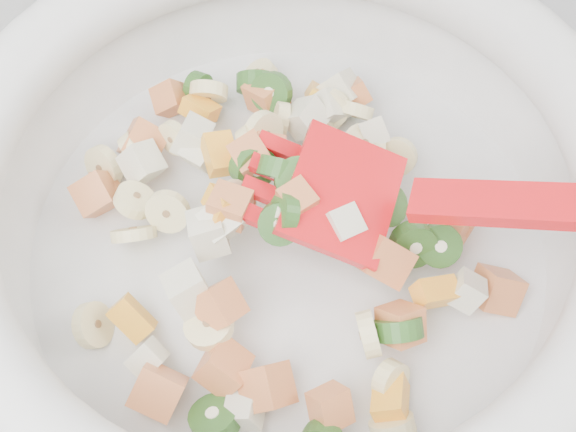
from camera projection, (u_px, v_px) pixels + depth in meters
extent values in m
cylinder|color=white|center=(288.00, 249.00, 0.50)|extent=(0.33, 0.33, 0.02)
torus|color=white|center=(288.00, 180.00, 0.44)|extent=(0.40, 0.40, 0.04)
cylinder|color=#FFE6AA|center=(103.00, 167.00, 0.51)|extent=(0.03, 0.04, 0.03)
cylinder|color=#FFE6AA|center=(263.00, 133.00, 0.49)|extent=(0.03, 0.03, 0.03)
cylinder|color=#FFE6AA|center=(327.00, 167.00, 0.47)|extent=(0.03, 0.04, 0.03)
cylinder|color=#FFE6AA|center=(330.00, 107.00, 0.52)|extent=(0.03, 0.03, 0.03)
cylinder|color=#FFE6AA|center=(134.00, 234.00, 0.48)|extent=(0.03, 0.02, 0.03)
cylinder|color=#FFE6AA|center=(391.00, 380.00, 0.43)|extent=(0.03, 0.03, 0.03)
cylinder|color=#FFE6AA|center=(233.00, 203.00, 0.46)|extent=(0.04, 0.04, 0.03)
cylinder|color=#FFE6AA|center=(281.00, 120.00, 0.52)|extent=(0.02, 0.03, 0.03)
cylinder|color=#FFE6AA|center=(93.00, 325.00, 0.45)|extent=(0.03, 0.04, 0.04)
cylinder|color=#FFE6AA|center=(393.00, 426.00, 0.42)|extent=(0.03, 0.03, 0.03)
cylinder|color=#FFE6AA|center=(136.00, 150.00, 0.51)|extent=(0.02, 0.03, 0.03)
cylinder|color=#FFE6AA|center=(363.00, 146.00, 0.50)|extent=(0.04, 0.04, 0.02)
cylinder|color=#FFE6AA|center=(355.00, 110.00, 0.52)|extent=(0.03, 0.03, 0.03)
cylinder|color=#FFE6AA|center=(398.00, 157.00, 0.50)|extent=(0.03, 0.03, 0.03)
cylinder|color=#FFE6AA|center=(351.00, 173.00, 0.48)|extent=(0.03, 0.03, 0.03)
cylinder|color=#FFE6AA|center=(333.00, 110.00, 0.53)|extent=(0.03, 0.03, 0.03)
cylinder|color=#FFE6AA|center=(135.00, 200.00, 0.48)|extent=(0.03, 0.04, 0.02)
cylinder|color=#FFE6AA|center=(383.00, 164.00, 0.49)|extent=(0.02, 0.03, 0.03)
cylinder|color=#FFE6AA|center=(209.00, 92.00, 0.53)|extent=(0.03, 0.03, 0.03)
cylinder|color=#FFE6AA|center=(209.00, 326.00, 0.44)|extent=(0.03, 0.03, 0.01)
cylinder|color=#FFE6AA|center=(260.00, 76.00, 0.55)|extent=(0.03, 0.03, 0.02)
cylinder|color=#FFE6AA|center=(253.00, 144.00, 0.49)|extent=(0.02, 0.03, 0.03)
cylinder|color=#FFE6AA|center=(168.00, 212.00, 0.47)|extent=(0.03, 0.03, 0.03)
cylinder|color=#FFE6AA|center=(174.00, 138.00, 0.50)|extent=(0.03, 0.03, 0.03)
cylinder|color=#FFE6AA|center=(368.00, 334.00, 0.43)|extent=(0.01, 0.04, 0.04)
cylinder|color=#FFE6AA|center=(248.00, 392.00, 0.43)|extent=(0.03, 0.03, 0.02)
cube|color=#EBA04A|center=(384.00, 260.00, 0.45)|extent=(0.04, 0.04, 0.04)
cube|color=#EBA04A|center=(266.00, 95.00, 0.53)|extent=(0.03, 0.03, 0.03)
cube|color=#EBA04A|center=(267.00, 387.00, 0.43)|extent=(0.03, 0.03, 0.04)
cube|color=#EBA04A|center=(158.00, 391.00, 0.43)|extent=(0.04, 0.04, 0.04)
cube|color=#EBA04A|center=(230.00, 206.00, 0.45)|extent=(0.03, 0.03, 0.02)
cube|color=#EBA04A|center=(330.00, 407.00, 0.42)|extent=(0.02, 0.03, 0.03)
cube|color=#EBA04A|center=(455.00, 227.00, 0.48)|extent=(0.03, 0.02, 0.02)
cube|color=#EBA04A|center=(97.00, 194.00, 0.49)|extent=(0.03, 0.03, 0.04)
cube|color=#EBA04A|center=(458.00, 216.00, 0.49)|extent=(0.03, 0.03, 0.03)
cube|color=#EBA04A|center=(401.00, 324.00, 0.44)|extent=(0.03, 0.03, 0.03)
cube|color=#EBA04A|center=(143.00, 143.00, 0.51)|extent=(0.04, 0.04, 0.04)
cube|color=#EBA04A|center=(353.00, 95.00, 0.53)|extent=(0.03, 0.03, 0.03)
cube|color=#EBA04A|center=(459.00, 206.00, 0.48)|extent=(0.03, 0.03, 0.03)
cube|color=#EBA04A|center=(224.00, 367.00, 0.43)|extent=(0.04, 0.03, 0.03)
cube|color=#EBA04A|center=(266.00, 150.00, 0.49)|extent=(0.03, 0.02, 0.03)
cube|color=#EBA04A|center=(297.00, 201.00, 0.44)|extent=(0.02, 0.03, 0.02)
cube|color=#EBA04A|center=(219.00, 305.00, 0.44)|extent=(0.03, 0.03, 0.03)
cube|color=#EBA04A|center=(253.00, 158.00, 0.47)|extent=(0.03, 0.03, 0.03)
cube|color=#EBA04A|center=(170.00, 99.00, 0.54)|extent=(0.03, 0.03, 0.03)
cube|color=#EBA04A|center=(101.00, 192.00, 0.50)|extent=(0.03, 0.03, 0.03)
cube|color=#EBA04A|center=(496.00, 290.00, 0.47)|extent=(0.03, 0.03, 0.04)
cylinder|color=green|center=(398.00, 329.00, 0.44)|extent=(0.03, 0.03, 0.03)
cylinder|color=green|center=(280.00, 223.00, 0.44)|extent=(0.04, 0.03, 0.03)
cylinder|color=green|center=(256.00, 83.00, 0.54)|extent=(0.04, 0.02, 0.04)
cylinder|color=green|center=(297.00, 180.00, 0.45)|extent=(0.04, 0.04, 0.03)
cylinder|color=green|center=(346.00, 98.00, 0.54)|extent=(0.02, 0.04, 0.04)
cylinder|color=green|center=(215.00, 419.00, 0.42)|extent=(0.04, 0.04, 0.02)
cylinder|color=green|center=(385.00, 205.00, 0.47)|extent=(0.04, 0.03, 0.03)
cylinder|color=green|center=(253.00, 167.00, 0.47)|extent=(0.03, 0.03, 0.03)
cylinder|color=green|center=(413.00, 244.00, 0.46)|extent=(0.03, 0.02, 0.03)
cylinder|color=green|center=(284.00, 214.00, 0.44)|extent=(0.02, 0.03, 0.03)
cylinder|color=green|center=(271.00, 92.00, 0.53)|extent=(0.03, 0.03, 0.03)
cylinder|color=green|center=(439.00, 245.00, 0.47)|extent=(0.03, 0.03, 0.03)
cylinder|color=green|center=(198.00, 88.00, 0.54)|extent=(0.03, 0.03, 0.03)
cylinder|color=green|center=(278.00, 169.00, 0.46)|extent=(0.03, 0.03, 0.03)
cube|color=white|center=(306.00, 118.00, 0.51)|extent=(0.03, 0.03, 0.03)
cube|color=white|center=(224.00, 219.00, 0.45)|extent=(0.03, 0.03, 0.03)
cube|color=white|center=(188.00, 290.00, 0.44)|extent=(0.03, 0.03, 0.03)
cube|color=white|center=(466.00, 291.00, 0.45)|extent=(0.03, 0.02, 0.03)
cube|color=white|center=(343.00, 224.00, 0.45)|extent=(0.03, 0.03, 0.02)
cube|color=white|center=(200.00, 153.00, 0.50)|extent=(0.03, 0.03, 0.02)
cube|color=white|center=(329.00, 107.00, 0.52)|extent=(0.03, 0.03, 0.03)
cube|color=white|center=(371.00, 135.00, 0.50)|extent=(0.02, 0.03, 0.02)
cube|color=white|center=(341.00, 90.00, 0.53)|extent=(0.03, 0.03, 0.03)
cube|color=white|center=(245.00, 410.00, 0.43)|extent=(0.03, 0.03, 0.02)
cube|color=white|center=(147.00, 358.00, 0.44)|extent=(0.03, 0.03, 0.03)
cube|color=white|center=(142.00, 163.00, 0.50)|extent=(0.03, 0.03, 0.03)
cube|color=white|center=(193.00, 137.00, 0.50)|extent=(0.03, 0.03, 0.03)
cube|color=white|center=(208.00, 232.00, 0.45)|extent=(0.02, 0.03, 0.03)
cube|color=yellow|center=(436.00, 292.00, 0.45)|extent=(0.03, 0.02, 0.02)
cube|color=yellow|center=(200.00, 109.00, 0.52)|extent=(0.03, 0.03, 0.02)
cube|color=yellow|center=(225.00, 206.00, 0.45)|extent=(0.03, 0.03, 0.03)
cube|color=yellow|center=(132.00, 319.00, 0.45)|extent=(0.03, 0.03, 0.03)
cube|color=yellow|center=(319.00, 97.00, 0.53)|extent=(0.02, 0.03, 0.03)
cube|color=yellow|center=(390.00, 399.00, 0.43)|extent=(0.03, 0.03, 0.03)
cube|color=yellow|center=(220.00, 154.00, 0.48)|extent=(0.02, 0.03, 0.02)
cube|color=red|center=(342.00, 195.00, 0.45)|extent=(0.09, 0.09, 0.03)
cube|color=red|center=(282.00, 149.00, 0.47)|extent=(0.03, 0.02, 0.02)
cube|color=red|center=(275.00, 171.00, 0.46)|extent=(0.03, 0.02, 0.02)
cube|color=red|center=(267.00, 194.00, 0.46)|extent=(0.03, 0.02, 0.02)
cube|color=red|center=(259.00, 218.00, 0.45)|extent=(0.03, 0.02, 0.02)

